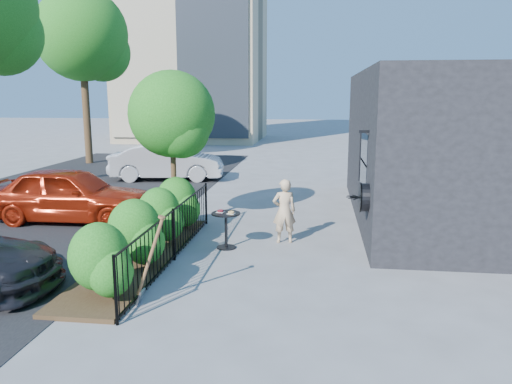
# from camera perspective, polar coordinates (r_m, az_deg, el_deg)

# --- Properties ---
(ground) EXTENTS (120.00, 120.00, 0.00)m
(ground) POSITION_cam_1_polar(r_m,az_deg,el_deg) (10.29, -1.18, -8.13)
(ground) COLOR gray
(ground) RESTS_ON ground
(shop_building) EXTENTS (6.22, 9.00, 4.00)m
(shop_building) POSITION_cam_1_polar(r_m,az_deg,el_deg) (14.75, 23.28, 4.79)
(shop_building) COLOR black
(shop_building) RESTS_ON ground
(fence) EXTENTS (0.05, 6.05, 1.10)m
(fence) POSITION_cam_1_polar(r_m,az_deg,el_deg) (10.44, -9.39, -4.78)
(fence) COLOR black
(fence) RESTS_ON ground
(planting_bed) EXTENTS (1.30, 6.00, 0.08)m
(planting_bed) POSITION_cam_1_polar(r_m,az_deg,el_deg) (10.81, -12.89, -7.24)
(planting_bed) COLOR #382616
(planting_bed) RESTS_ON ground
(shrubs) EXTENTS (1.10, 5.60, 1.24)m
(shrubs) POSITION_cam_1_polar(r_m,az_deg,el_deg) (10.68, -12.36, -3.75)
(shrubs) COLOR #1A5F15
(shrubs) RESTS_ON ground
(patio_tree) EXTENTS (2.20, 2.20, 3.94)m
(patio_tree) POSITION_cam_1_polar(r_m,az_deg,el_deg) (12.92, -9.36, 8.17)
(patio_tree) COLOR #3F2B19
(patio_tree) RESTS_ON ground
(street) EXTENTS (9.00, 30.00, 0.01)m
(street) POSITION_cam_1_polar(r_m,az_deg,el_deg) (15.54, -25.87, -2.61)
(street) COLOR black
(street) RESTS_ON ground
(street_tree_far) EXTENTS (4.40, 4.40, 8.28)m
(street_tree_far) POSITION_cam_1_polar(r_m,az_deg,el_deg) (26.29, -19.20, 16.02)
(street_tree_far) COLOR #3F2B19
(street_tree_far) RESTS_ON ground
(cafe_table) EXTENTS (0.65, 0.65, 0.87)m
(cafe_table) POSITION_cam_1_polar(r_m,az_deg,el_deg) (11.12, -3.45, -3.65)
(cafe_table) COLOR black
(cafe_table) RESTS_ON ground
(woman) EXTENTS (0.61, 0.47, 1.50)m
(woman) POSITION_cam_1_polar(r_m,az_deg,el_deg) (11.51, 3.25, -2.18)
(woman) COLOR #D1AF87
(woman) RESTS_ON ground
(shovel) EXTENTS (0.53, 0.20, 1.55)m
(shovel) POSITION_cam_1_polar(r_m,az_deg,el_deg) (8.31, -12.20, -8.18)
(shovel) COLOR brown
(shovel) RESTS_ON ground
(car_red) EXTENTS (4.38, 1.82, 1.48)m
(car_red) POSITION_cam_1_polar(r_m,az_deg,el_deg) (14.34, -20.46, -0.25)
(car_red) COLOR #A1230D
(car_red) RESTS_ON ground
(car_silver) EXTENTS (4.65, 2.18, 1.47)m
(car_silver) POSITION_cam_1_polar(r_m,az_deg,el_deg) (20.36, -10.14, 3.43)
(car_silver) COLOR silver
(car_silver) RESTS_ON ground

